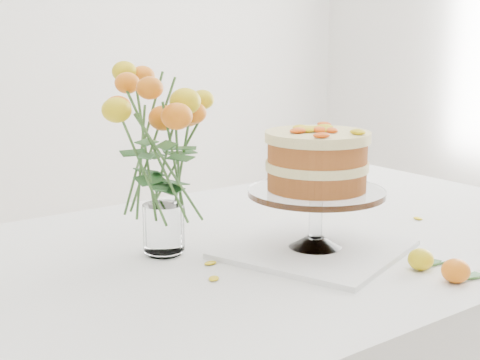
% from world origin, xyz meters
% --- Properties ---
extents(table, '(1.43, 0.93, 0.76)m').
position_xyz_m(table, '(0.00, 0.00, 0.67)').
color(table, tan).
rests_on(table, ground).
extents(napkin, '(0.40, 0.40, 0.01)m').
position_xyz_m(napkin, '(-0.05, -0.11, 0.76)').
color(napkin, white).
rests_on(napkin, table).
extents(cake_stand, '(0.27, 0.27, 0.24)m').
position_xyz_m(cake_stand, '(-0.05, -0.11, 0.93)').
color(cake_stand, silver).
rests_on(cake_stand, napkin).
extents(rose_vase, '(0.30, 0.30, 0.40)m').
position_xyz_m(rose_vase, '(-0.30, 0.05, 0.99)').
color(rose_vase, silver).
rests_on(rose_vase, table).
extents(loose_rose_near, '(0.08, 0.05, 0.04)m').
position_xyz_m(loose_rose_near, '(0.03, -0.30, 0.78)').
color(loose_rose_near, gold).
rests_on(loose_rose_near, table).
extents(loose_rose_far, '(0.09, 0.05, 0.04)m').
position_xyz_m(loose_rose_far, '(0.03, -0.38, 0.78)').
color(loose_rose_far, orange).
rests_on(loose_rose_far, table).
extents(stray_petal_a, '(0.03, 0.02, 0.00)m').
position_xyz_m(stray_petal_a, '(-0.12, -0.10, 0.76)').
color(stray_petal_a, gold).
rests_on(stray_petal_a, table).
extents(stray_petal_b, '(0.03, 0.02, 0.00)m').
position_xyz_m(stray_petal_b, '(-0.02, -0.14, 0.76)').
color(stray_petal_b, gold).
rests_on(stray_petal_b, table).
extents(stray_petal_c, '(0.03, 0.02, 0.00)m').
position_xyz_m(stray_petal_c, '(0.02, -0.18, 0.76)').
color(stray_petal_c, gold).
rests_on(stray_petal_c, table).
extents(stray_petal_d, '(0.03, 0.02, 0.00)m').
position_xyz_m(stray_petal_d, '(-0.26, -0.05, 0.76)').
color(stray_petal_d, gold).
rests_on(stray_petal_d, table).
extents(stray_petal_e, '(0.03, 0.02, 0.00)m').
position_xyz_m(stray_petal_e, '(-0.30, -0.12, 0.76)').
color(stray_petal_e, gold).
rests_on(stray_petal_e, table).
extents(stray_petal_f, '(0.03, 0.02, 0.00)m').
position_xyz_m(stray_petal_f, '(0.30, -0.08, 0.76)').
color(stray_petal_f, gold).
rests_on(stray_petal_f, table).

